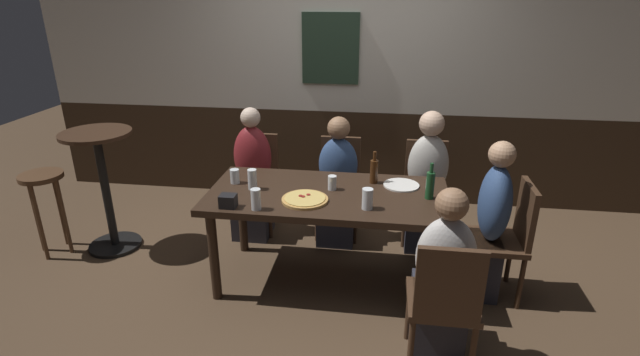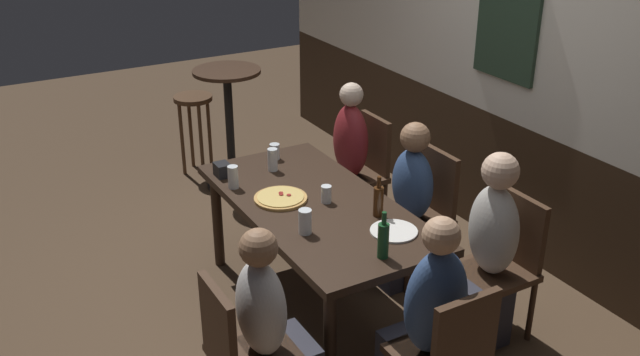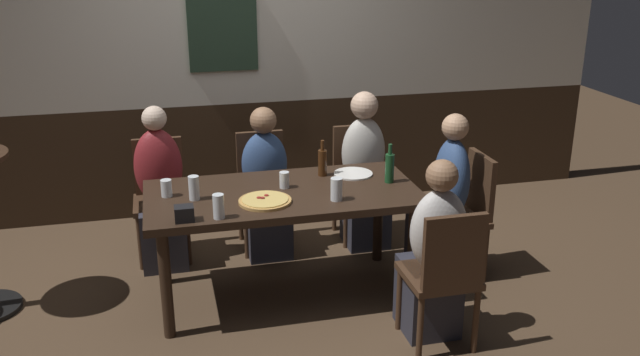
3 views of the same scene
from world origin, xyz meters
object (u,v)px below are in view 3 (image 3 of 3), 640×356
object	(u,v)px
person_right_far	(364,180)
pizza	(265,201)
tumbler_short	(219,207)
tumbler_water	(336,191)
beer_bottle_green	(390,167)
condiment_caddy	(184,214)
chair_head_east	(465,208)
person_left_far	(161,200)
person_right_near	(433,263)
person_head_east	(443,211)
chair_right_near	(445,271)
plate_white_large	(353,174)
beer_glass_half	(284,181)
chair_mid_far	(263,183)
pint_glass_stout	(167,189)
pint_glass_pale	(194,190)
beer_bottle_brown	(322,162)
dining_table	(283,203)
chair_right_far	(358,175)
chair_left_far	(160,192)
person_mid_far	(266,193)

from	to	relation	value
person_right_far	pizza	world-z (taller)	person_right_far
tumbler_short	tumbler_water	world-z (taller)	tumbler_short
beer_bottle_green	condiment_caddy	xyz separation A→B (m)	(-1.36, -0.34, -0.06)
chair_head_east	beer_bottle_green	bearing A→B (deg)	179.88
person_left_far	pizza	bearing A→B (deg)	-53.44
chair_head_east	person_right_near	size ratio (longest dim) A/B	0.78
person_head_east	chair_right_near	bearing A→B (deg)	-113.09
tumbler_water	plate_white_large	bearing A→B (deg)	61.52
pizza	chair_right_near	bearing A→B (deg)	-36.75
tumbler_short	beer_glass_half	bearing A→B (deg)	41.29
person_right_far	plate_white_large	world-z (taller)	person_right_far
pizza	person_left_far	bearing A→B (deg)	126.56
person_head_east	person_left_far	bearing A→B (deg)	160.23
chair_mid_far	pizza	world-z (taller)	chair_mid_far
chair_right_near	tumbler_short	xyz separation A→B (m)	(-1.21, 0.50, 0.31)
tumbler_short	beer_bottle_green	size ratio (longest dim) A/B	0.56
pizza	beer_glass_half	distance (m)	0.28
pint_glass_stout	pint_glass_pale	size ratio (longest dim) A/B	0.71
person_left_far	beer_bottle_brown	size ratio (longest dim) A/B	4.70
chair_right_near	beer_bottle_brown	bearing A→B (deg)	112.39
chair_mid_far	beer_bottle_green	size ratio (longest dim) A/B	3.33
beer_bottle_green	pint_glass_pale	bearing A→B (deg)	-179.42
pint_glass_pale	pint_glass_stout	bearing A→B (deg)	149.85
person_left_far	beer_bottle_green	size ratio (longest dim) A/B	4.44
beer_bottle_green	chair_right_near	bearing A→B (deg)	-86.87
beer_glass_half	beer_bottle_brown	world-z (taller)	beer_bottle_brown
dining_table	chair_right_near	world-z (taller)	chair_right_near
tumbler_water	pint_glass_pale	world-z (taller)	pint_glass_pale
person_left_far	tumbler_water	bearing A→B (deg)	-40.59
tumbler_water	chair_mid_far	bearing A→B (deg)	105.43
beer_bottle_brown	condiment_caddy	xyz separation A→B (m)	(-0.96, -0.58, -0.05)
tumbler_water	person_right_far	bearing A→B (deg)	62.69
chair_right_far	person_left_far	distance (m)	1.54
person_right_near	beer_bottle_brown	xyz separation A→B (m)	(-0.44, 0.92, 0.37)
chair_right_near	beer_glass_half	world-z (taller)	chair_right_near
chair_right_far	chair_left_far	world-z (taller)	same
person_right_near	plate_white_large	bearing A→B (deg)	104.95
person_right_near	beer_bottle_brown	size ratio (longest dim) A/B	4.50
chair_right_far	pizza	xyz separation A→B (m)	(-0.91, -1.01, 0.26)
chair_mid_far	pint_glass_stout	size ratio (longest dim) A/B	8.05
pizza	beer_bottle_brown	xyz separation A→B (m)	(0.46, 0.40, 0.09)
person_head_east	pint_glass_stout	xyz separation A→B (m)	(-1.85, 0.08, 0.29)
pint_glass_stout	beer_bottle_green	xyz separation A→B (m)	(1.44, -0.08, 0.06)
person_right_far	pint_glass_stout	world-z (taller)	person_right_far
person_mid_far	beer_bottle_brown	xyz separation A→B (m)	(0.32, -0.44, 0.37)
person_left_far	chair_head_east	bearing A→B (deg)	-18.33
pizza	person_right_far	bearing A→B (deg)	43.00
chair_head_east	beer_bottle_brown	world-z (taller)	beer_bottle_brown
person_right_near	tumbler_short	bearing A→B (deg)	164.57
chair_right_far	person_mid_far	distance (m)	0.78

